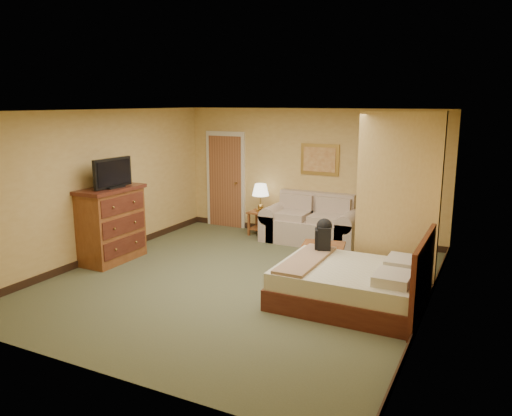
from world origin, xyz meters
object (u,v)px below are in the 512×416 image
Objects in this scene: dresser at (111,224)px; coffee_table at (323,253)px; loveseat at (311,227)px; bed at (354,284)px.

coffee_table is at bearing 17.67° from dresser.
loveseat is at bearing 116.55° from coffee_table.
dresser is (-2.69, -2.66, 0.34)m from loveseat.
dresser reaches higher than bed.
loveseat is 1.46× the size of dresser.
coffee_table is at bearing 126.62° from bed.
bed is at bearing -58.97° from loveseat.
loveseat is 0.97× the size of bed.
coffee_table is 3.65m from dresser.
coffee_table is (0.78, -1.56, 0.00)m from loveseat.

